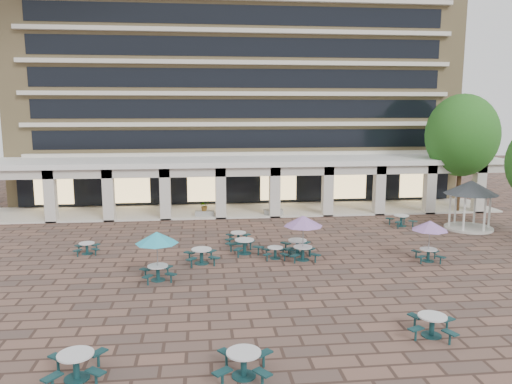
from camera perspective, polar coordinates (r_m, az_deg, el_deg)
ground at (r=27.20m, az=1.52°, el=-8.51°), size 120.00×120.00×0.00m
apartment_building at (r=51.39m, az=-2.37°, el=14.16°), size 40.00×15.50×25.20m
retail_arcade at (r=40.94m, az=-1.26°, el=1.90°), size 42.00×6.60×4.40m
picnic_table_0 at (r=17.47m, az=-19.88°, el=-17.98°), size 2.10×2.10×0.85m
picnic_table_1 at (r=16.67m, az=-1.42°, el=-18.82°), size 2.08×2.08×0.84m
picnic_table_2 at (r=20.34m, az=19.47°, el=-14.01°), size 2.18×2.18×0.80m
picnic_table_4 at (r=24.99m, az=-11.27°, el=-5.34°), size 2.13×2.13×2.46m
picnic_table_5 at (r=27.71m, az=-6.24°, el=-7.15°), size 2.02×2.02×0.84m
picnic_table_6 at (r=27.88m, az=5.42°, el=-3.51°), size 2.20×2.20×2.54m
picnic_table_7 at (r=29.50m, az=4.75°, el=-6.10°), size 1.88×1.88×0.82m
picnic_table_8 at (r=30.98m, az=-18.76°, el=-6.00°), size 1.66×1.66×0.67m
picnic_table_9 at (r=28.51m, az=2.21°, el=-6.83°), size 1.58×1.58×0.67m
picnic_table_10 at (r=31.57m, az=-2.04°, el=-5.13°), size 1.72×1.72×0.73m
picnic_table_11 at (r=29.21m, az=19.25°, el=-3.82°), size 1.99×1.99×2.30m
picnic_table_12 at (r=29.40m, az=-1.32°, el=-6.09°), size 2.23×2.23×0.85m
picnic_table_13 at (r=37.64m, az=16.27°, el=-3.05°), size 1.98×1.98×0.81m
gazebo at (r=37.97m, az=23.35°, el=-0.10°), size 3.70×3.70×3.44m
tree_east_c at (r=43.71m, az=22.48°, el=6.00°), size 5.77×5.77×9.62m
planter_left at (r=39.31m, az=-5.90°, el=-2.06°), size 1.50×0.90×1.34m
planter_right at (r=39.74m, az=1.99°, el=-2.09°), size 1.50×0.60×1.17m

